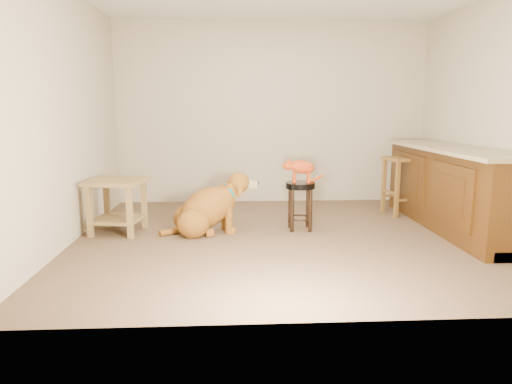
{
  "coord_description": "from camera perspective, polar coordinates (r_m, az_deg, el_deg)",
  "views": [
    {
      "loc": [
        -0.6,
        -4.72,
        1.35
      ],
      "look_at": [
        -0.33,
        0.27,
        0.45
      ],
      "focal_mm": 32.0,
      "sensor_mm": 36.0,
      "label": 1
    }
  ],
  "objects": [
    {
      "name": "room_shell",
      "position": [
        4.77,
        4.27,
        14.1
      ],
      "size": [
        4.54,
        4.04,
        2.62
      ],
      "color": "#AEA48C",
      "rests_on": "ground"
    },
    {
      "name": "floor",
      "position": [
        4.95,
        4.01,
        -5.67
      ],
      "size": [
        4.5,
        4.0,
        0.01
      ],
      "primitive_type": "cube",
      "color": "brown",
      "rests_on": "ground"
    },
    {
      "name": "wood_stool",
      "position": [
        6.22,
        17.73,
        0.85
      ],
      "size": [
        0.48,
        0.48,
        0.75
      ],
      "rotation": [
        0.0,
        0.0,
        0.19
      ],
      "color": "brown",
      "rests_on": "ground"
    },
    {
      "name": "cabinet_run",
      "position": [
        5.7,
        23.46,
        0.16
      ],
      "size": [
        0.7,
        2.56,
        0.94
      ],
      "color": "#42260B",
      "rests_on": "ground"
    },
    {
      "name": "golden_retriever",
      "position": [
        5.07,
        -6.11,
        -2.19
      ],
      "size": [
        1.11,
        0.63,
        0.72
      ],
      "rotation": [
        0.0,
        0.0,
        0.25
      ],
      "color": "brown",
      "rests_on": "ground"
    },
    {
      "name": "side_table",
      "position": [
        5.26,
        -16.96,
        -0.69
      ],
      "size": [
        0.66,
        0.66,
        0.6
      ],
      "rotation": [
        0.0,
        0.0,
        -0.16
      ],
      "color": "olive",
      "rests_on": "ground"
    },
    {
      "name": "padded_stool",
      "position": [
        5.18,
        5.55,
        -0.53
      ],
      "size": [
        0.33,
        0.33,
        0.55
      ],
      "rotation": [
        0.0,
        0.0,
        -0.01
      ],
      "color": "black",
      "rests_on": "ground"
    },
    {
      "name": "tabby_kitten",
      "position": [
        5.13,
        5.48,
        3.03
      ],
      "size": [
        0.49,
        0.17,
        0.3
      ],
      "rotation": [
        0.0,
        0.0,
        -0.01
      ],
      "color": "#99320F",
      "rests_on": "padded_stool"
    }
  ]
}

